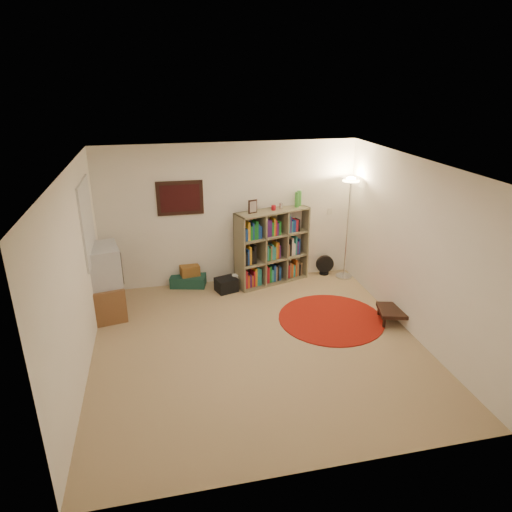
# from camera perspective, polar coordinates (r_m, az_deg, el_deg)

# --- Properties ---
(room) EXTENTS (4.54, 4.54, 2.54)m
(room) POSITION_cam_1_polar(r_m,az_deg,el_deg) (5.96, -0.31, -0.59)
(room) COLOR #A0845E
(room) RESTS_ON ground
(bookshelf) EXTENTS (1.40, 0.78, 1.62)m
(bookshelf) POSITION_cam_1_polar(r_m,az_deg,el_deg) (8.13, 1.87, 1.01)
(bookshelf) COLOR #6E6549
(bookshelf) RESTS_ON ground
(floor_lamp) EXTENTS (0.42, 0.42, 1.89)m
(floor_lamp) POSITION_cam_1_polar(r_m,az_deg,el_deg) (8.21, 11.66, 7.46)
(floor_lamp) COLOR silver
(floor_lamp) RESTS_ON ground
(floor_fan) EXTENTS (0.34, 0.19, 0.38)m
(floor_fan) POSITION_cam_1_polar(r_m,az_deg,el_deg) (8.69, 8.58, -1.12)
(floor_fan) COLOR black
(floor_fan) RESTS_ON ground
(tv_stand) EXTENTS (0.68, 0.87, 1.14)m
(tv_stand) POSITION_cam_1_polar(r_m,az_deg,el_deg) (7.41, -18.56, -3.18)
(tv_stand) COLOR brown
(tv_stand) RESTS_ON ground
(suitcase) EXTENTS (0.69, 0.53, 0.20)m
(suitcase) POSITION_cam_1_polar(r_m,az_deg,el_deg) (8.29, -8.43, -2.97)
(suitcase) COLOR #153B31
(suitcase) RESTS_ON ground
(wicker_basket) EXTENTS (0.36, 0.29, 0.19)m
(wicker_basket) POSITION_cam_1_polar(r_m,az_deg,el_deg) (8.20, -8.28, -1.78)
(wicker_basket) COLOR brown
(wicker_basket) RESTS_ON suitcase
(duffel_bag) EXTENTS (0.42, 0.38, 0.24)m
(duffel_bag) POSITION_cam_1_polar(r_m,az_deg,el_deg) (7.98, -3.73, -3.60)
(duffel_bag) COLOR black
(duffel_bag) RESTS_ON ground
(paper_towel) EXTENTS (0.14, 0.14, 0.25)m
(paper_towel) POSITION_cam_1_polar(r_m,az_deg,el_deg) (8.08, -2.58, -3.19)
(paper_towel) COLOR white
(paper_towel) RESTS_ON ground
(red_rug) EXTENTS (1.62, 1.62, 0.01)m
(red_rug) POSITION_cam_1_polar(r_m,az_deg,el_deg) (7.23, 9.34, -7.72)
(red_rug) COLOR maroon
(red_rug) RESTS_ON ground
(side_table) EXTENTS (0.58, 0.58, 0.22)m
(side_table) POSITION_cam_1_polar(r_m,az_deg,el_deg) (7.29, 16.95, -6.60)
(side_table) COLOR black
(side_table) RESTS_ON ground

